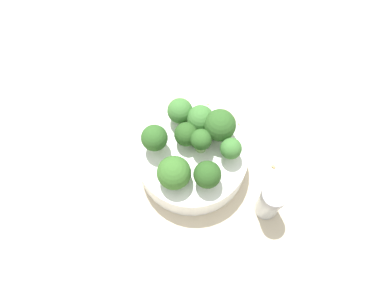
% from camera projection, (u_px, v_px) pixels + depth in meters
% --- Properties ---
extents(ground_plane, '(3.00, 3.00, 0.00)m').
position_uv_depth(ground_plane, '(192.00, 164.00, 0.66)').
color(ground_plane, beige).
extents(bowl, '(0.19, 0.19, 0.05)m').
position_uv_depth(bowl, '(192.00, 158.00, 0.64)').
color(bowl, white).
rests_on(bowl, ground_plane).
extents(broccoli_floret_0, '(0.04, 0.04, 0.05)m').
position_uv_depth(broccoli_floret_0, '(180.00, 111.00, 0.61)').
color(broccoli_floret_0, '#7A9E5B').
rests_on(broccoli_floret_0, bowl).
extents(broccoli_floret_1, '(0.03, 0.03, 0.05)m').
position_uv_depth(broccoli_floret_1, '(202.00, 143.00, 0.59)').
color(broccoli_floret_1, '#7A9E5B').
rests_on(broccoli_floret_1, bowl).
extents(broccoli_floret_2, '(0.04, 0.04, 0.06)m').
position_uv_depth(broccoli_floret_2, '(154.00, 138.00, 0.59)').
color(broccoli_floret_2, '#8EB770').
rests_on(broccoli_floret_2, bowl).
extents(broccoli_floret_3, '(0.03, 0.03, 0.05)m').
position_uv_depth(broccoli_floret_3, '(231.00, 149.00, 0.59)').
color(broccoli_floret_3, '#84AD66').
rests_on(broccoli_floret_3, bowl).
extents(broccoli_floret_4, '(0.04, 0.04, 0.05)m').
position_uv_depth(broccoli_floret_4, '(184.00, 136.00, 0.60)').
color(broccoli_floret_4, '#84AD66').
rests_on(broccoli_floret_4, bowl).
extents(broccoli_floret_5, '(0.05, 0.05, 0.05)m').
position_uv_depth(broccoli_floret_5, '(174.00, 173.00, 0.57)').
color(broccoli_floret_5, '#84AD66').
rests_on(broccoli_floret_5, bowl).
extents(broccoli_floret_6, '(0.04, 0.04, 0.05)m').
position_uv_depth(broccoli_floret_6, '(205.00, 176.00, 0.57)').
color(broccoli_floret_6, '#84AD66').
rests_on(broccoli_floret_6, bowl).
extents(broccoli_floret_7, '(0.04, 0.04, 0.05)m').
position_uv_depth(broccoli_floret_7, '(200.00, 119.00, 0.61)').
color(broccoli_floret_7, '#7A9E5B').
rests_on(broccoli_floret_7, bowl).
extents(broccoli_floret_8, '(0.05, 0.05, 0.06)m').
position_uv_depth(broccoli_floret_8, '(220.00, 126.00, 0.59)').
color(broccoli_floret_8, '#7A9E5B').
rests_on(broccoli_floret_8, bowl).
extents(pepper_shaker, '(0.04, 0.04, 0.08)m').
position_uv_depth(pepper_shaker, '(270.00, 202.00, 0.59)').
color(pepper_shaker, '#B2B7BC').
rests_on(pepper_shaker, ground_plane).
extents(almond_crumb_0, '(0.01, 0.01, 0.01)m').
position_uv_depth(almond_crumb_0, '(274.00, 166.00, 0.66)').
color(almond_crumb_0, tan).
rests_on(almond_crumb_0, ground_plane).
extents(almond_crumb_1, '(0.00, 0.01, 0.01)m').
position_uv_depth(almond_crumb_1, '(238.00, 124.00, 0.69)').
color(almond_crumb_1, '#AD7F4C').
rests_on(almond_crumb_1, ground_plane).
extents(almond_crumb_2, '(0.01, 0.01, 0.01)m').
position_uv_depth(almond_crumb_2, '(208.00, 105.00, 0.71)').
color(almond_crumb_2, '#AD7F4C').
rests_on(almond_crumb_2, ground_plane).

